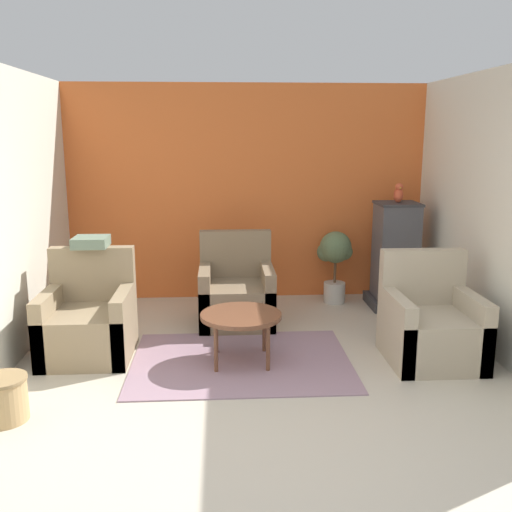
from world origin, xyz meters
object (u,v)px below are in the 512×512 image
Objects in this scene: birdcage at (395,258)px; potted_plant at (335,257)px; coffee_table at (241,318)px; parrot at (398,193)px; armchair_left at (89,323)px; armchair_middle at (236,295)px; armchair_right at (431,328)px; wicker_basket at (3,398)px.

birdcage is 1.42× the size of potted_plant.
parrot is at bearing 40.43° from coffee_table.
armchair_middle is at bearing 31.46° from armchair_left.
armchair_left and armchair_right have the same top height.
birdcage is (1.92, 0.50, 0.29)m from armchair_middle.
armchair_middle is 4.24× the size of parrot.
parrot reaches higher than potted_plant.
parrot is 0.26× the size of potted_plant.
wicker_basket is at bearing -151.05° from coffee_table.
wicker_basket is at bearing -129.92° from armchair_middle.
coffee_table is 2.07× the size of wicker_basket.
armchair_middle is (-1.76, 1.18, 0.00)m from armchair_right.
wicker_basket is (-3.69, -2.61, -0.42)m from birdcage.
potted_plant is (2.65, 1.57, 0.27)m from armchair_left.
armchair_right is 1.97m from potted_plant.
potted_plant is (1.23, 0.70, 0.27)m from armchair_middle.
parrot is (1.92, 0.50, 1.06)m from armchair_middle.
armchair_right and armchair_middle have the same top height.
armchair_middle is 2.75m from wicker_basket.
coffee_table is 0.75× the size of armchair_middle.
parrot is at bearing 84.50° from armchair_right.
armchair_middle is 1.44m from potted_plant.
parrot is (1.91, 1.63, 0.95)m from coffee_table.
coffee_table is 2.68m from parrot.
birdcage is at bearing 40.39° from coffee_table.
birdcage reaches higher than wicker_basket.
birdcage is (1.91, 1.63, 0.18)m from coffee_table.
coffee_table is 0.83× the size of potted_plant.
coffee_table is 0.58× the size of birdcage.
armchair_right is 1.11× the size of potted_plant.
armchair_middle is at bearing -150.42° from potted_plant.
birdcage is at bearing -90.00° from parrot.
potted_plant is (-0.53, 1.88, 0.27)m from armchair_right.
armchair_left is at bearing -148.54° from armchair_middle.
armchair_right is 1.71m from birdcage.
birdcage is 0.77m from parrot.
parrot is (3.34, 1.37, 1.06)m from armchair_left.
wicker_basket is at bearing -144.70° from parrot.
wicker_basket is (-1.78, -0.98, -0.25)m from coffee_table.
armchair_middle is (1.42, 0.87, 0.00)m from armchair_left.
birdcage is 0.72m from potted_plant.
potted_plant is at bearing 29.58° from armchair_middle.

